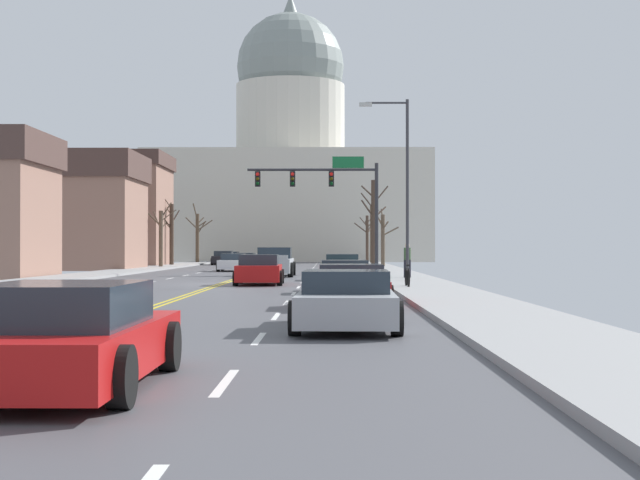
# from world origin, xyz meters

# --- Properties ---
(ground) EXTENTS (20.00, 180.00, 0.20)m
(ground) POSITION_xyz_m (0.00, -0.00, 0.02)
(ground) COLOR #4D4D52
(signal_gantry) EXTENTS (7.91, 0.41, 6.96)m
(signal_gantry) POSITION_xyz_m (4.80, 14.99, 5.16)
(signal_gantry) COLOR #28282D
(signal_gantry) RESTS_ON ground
(street_lamp_right) EXTENTS (2.20, 0.24, 8.02)m
(street_lamp_right) POSITION_xyz_m (7.92, 0.35, 4.87)
(street_lamp_right) COLOR #333338
(street_lamp_right) RESTS_ON ground
(capitol_building) EXTENTS (32.76, 22.46, 32.70)m
(capitol_building) POSITION_xyz_m (0.00, 71.57, 10.59)
(capitol_building) COLOR beige
(capitol_building) RESTS_ON ground
(pickup_truck_near_00) EXTENTS (2.28, 5.76, 1.61)m
(pickup_truck_near_00) POSITION_xyz_m (1.67, 10.89, 0.72)
(pickup_truck_near_00) COLOR #ADB2B7
(pickup_truck_near_00) RESTS_ON ground
(sedan_near_01) EXTENTS (2.01, 4.34, 1.28)m
(sedan_near_01) POSITION_xyz_m (5.36, 5.00, 0.60)
(sedan_near_01) COLOR #1E7247
(sedan_near_01) RESTS_ON ground
(sedan_near_02) EXTENTS (2.13, 4.27, 1.30)m
(sedan_near_02) POSITION_xyz_m (1.72, -0.73, 0.60)
(sedan_near_02) COLOR #B71414
(sedan_near_02) RESTS_ON ground
(sedan_near_03) EXTENTS (2.17, 4.39, 1.16)m
(sedan_near_03) POSITION_xyz_m (5.25, -7.82, 0.54)
(sedan_near_03) COLOR #6B6056
(sedan_near_03) RESTS_ON ground
(sedan_near_04) EXTENTS (2.16, 4.72, 1.15)m
(sedan_near_04) POSITION_xyz_m (5.30, -15.28, 0.54)
(sedan_near_04) COLOR #B71414
(sedan_near_04) RESTS_ON ground
(sedan_near_05) EXTENTS (2.14, 4.50, 1.15)m
(sedan_near_05) POSITION_xyz_m (5.06, -22.25, 0.55)
(sedan_near_05) COLOR #9EA3A8
(sedan_near_05) RESTS_ON ground
(sedan_near_06) EXTENTS (2.04, 4.52, 1.20)m
(sedan_near_06) POSITION_xyz_m (1.77, -29.77, 0.57)
(sedan_near_06) COLOR #B71414
(sedan_near_06) RESTS_ON ground
(sedan_oncoming_00) EXTENTS (1.99, 4.47, 1.19)m
(sedan_oncoming_00) POSITION_xyz_m (-1.78, 21.87, 0.56)
(sedan_oncoming_00) COLOR silver
(sedan_oncoming_00) RESTS_ON ground
(sedan_oncoming_01) EXTENTS (1.98, 4.23, 1.17)m
(sedan_oncoming_01) POSITION_xyz_m (-2.04, 33.23, 0.56)
(sedan_oncoming_01) COLOR black
(sedan_oncoming_01) RESTS_ON ground
(sedan_oncoming_02) EXTENTS (2.18, 4.53, 1.29)m
(sedan_oncoming_02) POSITION_xyz_m (-5.08, 44.73, 0.61)
(sedan_oncoming_02) COLOR black
(sedan_oncoming_02) RESTS_ON ground
(sedan_oncoming_03) EXTENTS (2.03, 4.70, 1.19)m
(sedan_oncoming_03) POSITION_xyz_m (-5.33, 52.87, 0.55)
(sedan_oncoming_03) COLOR silver
(sedan_oncoming_03) RESTS_ON ground
(flank_building_00) EXTENTS (9.45, 8.89, 9.80)m
(flank_building_00) POSITION_xyz_m (-16.77, 48.74, 4.96)
(flank_building_00) COLOR slate
(flank_building_00) RESTS_ON ground
(flank_building_02) EXTENTS (12.99, 8.28, 8.38)m
(flank_building_02) POSITION_xyz_m (-15.39, 25.78, 4.25)
(flank_building_02) COLOR #8C6656
(flank_building_02) RESTS_ON ground
(flank_building_03) EXTENTS (11.94, 8.66, 9.63)m
(flank_building_03) POSITION_xyz_m (-15.06, 38.11, 4.86)
(flank_building_03) COLOR #8C6656
(flank_building_03) RESTS_ON ground
(bare_tree_00) EXTENTS (2.06, 1.52, 6.27)m
(bare_tree_00) POSITION_xyz_m (7.91, 25.10, 3.44)
(bare_tree_00) COLOR #423328
(bare_tree_00) RESTS_ON ground
(bare_tree_01) EXTENTS (2.93, 1.76, 5.88)m
(bare_tree_01) POSITION_xyz_m (-8.48, 51.52, 2.80)
(bare_tree_01) COLOR #4C3D2D
(bare_tree_01) RESTS_ON ground
(bare_tree_02) EXTENTS (2.37, 1.46, 4.70)m
(bare_tree_02) POSITION_xyz_m (8.11, 40.70, 2.56)
(bare_tree_02) COLOR #423328
(bare_tree_02) RESTS_ON ground
(bare_tree_03) EXTENTS (1.66, 2.01, 6.35)m
(bare_tree_03) POSITION_xyz_m (-8.84, 38.37, 2.92)
(bare_tree_03) COLOR #423328
(bare_tree_03) RESTS_ON ground
(bare_tree_04) EXTENTS (0.87, 2.06, 5.79)m
(bare_tree_04) POSITION_xyz_m (8.84, 47.88, 3.10)
(bare_tree_04) COLOR #4C3D2D
(bare_tree_04) RESTS_ON ground
(bare_tree_05) EXTENTS (2.24, 1.27, 4.97)m
(bare_tree_05) POSITION_xyz_m (-8.28, 30.45, 2.52)
(bare_tree_05) COLOR brown
(bare_tree_05) RESTS_ON ground
(bare_tree_06) EXTENTS (2.52, 1.80, 4.64)m
(bare_tree_06) POSITION_xyz_m (9.00, 32.06, 2.35)
(bare_tree_06) COLOR brown
(bare_tree_06) RESTS_ON ground
(pedestrian_00) EXTENTS (0.35, 0.34, 1.67)m
(pedestrian_00) POSITION_xyz_m (8.54, 4.40, 1.07)
(pedestrian_00) COLOR black
(pedestrian_00) RESTS_ON ground
(bicycle_parked) EXTENTS (0.12, 1.77, 0.85)m
(bicycle_parked) POSITION_xyz_m (7.70, -5.47, 0.49)
(bicycle_parked) COLOR black
(bicycle_parked) RESTS_ON ground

